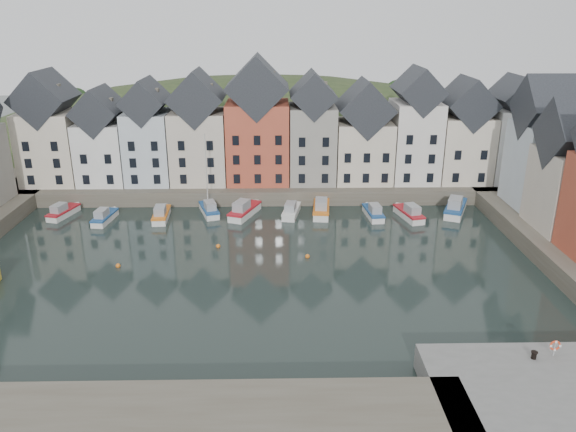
{
  "coord_description": "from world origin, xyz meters",
  "views": [
    {
      "loc": [
        2.78,
        -50.69,
        25.37
      ],
      "look_at": [
        3.9,
        6.0,
        4.48
      ],
      "focal_mm": 35.0,
      "sensor_mm": 36.0,
      "label": 1
    }
  ],
  "objects_px": {
    "mooring_bollard": "(534,355)",
    "life_ring_post": "(555,346)",
    "boat_a": "(63,212)",
    "boat_d": "(209,209)"
  },
  "relations": [
    {
      "from": "boat_a",
      "to": "mooring_bollard",
      "type": "xyz_separation_m",
      "value": [
        46.22,
        -35.58,
        1.69
      ]
    },
    {
      "from": "boat_a",
      "to": "life_ring_post",
      "type": "height_order",
      "value": "life_ring_post"
    },
    {
      "from": "mooring_bollard",
      "to": "life_ring_post",
      "type": "height_order",
      "value": "life_ring_post"
    },
    {
      "from": "boat_d",
      "to": "mooring_bollard",
      "type": "bearing_deg",
      "value": -70.69
    },
    {
      "from": "life_ring_post",
      "to": "boat_a",
      "type": "bearing_deg",
      "value": 143.49
    },
    {
      "from": "mooring_bollard",
      "to": "life_ring_post",
      "type": "distance_m",
      "value": 1.64
    },
    {
      "from": "mooring_bollard",
      "to": "boat_d",
      "type": "bearing_deg",
      "value": 127.03
    },
    {
      "from": "boat_d",
      "to": "life_ring_post",
      "type": "xyz_separation_m",
      "value": [
        28.72,
        -35.81,
        2.16
      ]
    },
    {
      "from": "boat_a",
      "to": "boat_d",
      "type": "relative_size",
      "value": 0.52
    },
    {
      "from": "boat_d",
      "to": "mooring_bollard",
      "type": "relative_size",
      "value": 19.25
    }
  ]
}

